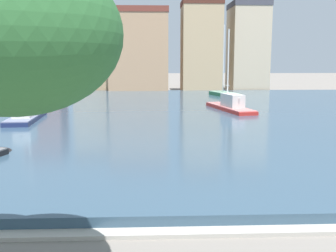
% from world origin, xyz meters
% --- Properties ---
extents(harbor_water, '(81.40, 46.37, 0.42)m').
position_xyz_m(harbor_water, '(0.00, 32.54, 0.21)').
color(harbor_water, '#334C60').
rests_on(harbor_water, ground).
extents(quay_edge_coping, '(81.40, 0.50, 0.12)m').
position_xyz_m(quay_edge_coping, '(0.00, 9.10, 0.06)').
color(quay_edge_coping, '#ADA89E').
rests_on(quay_edge_coping, ground).
extents(sailboat_navy, '(2.12, 7.40, 6.10)m').
position_xyz_m(sailboat_navy, '(-7.87, 27.58, 0.62)').
color(sailboat_navy, navy).
rests_on(sailboat_navy, ground).
extents(sailboat_yellow, '(3.29, 6.28, 7.15)m').
position_xyz_m(sailboat_yellow, '(-12.51, 40.59, 0.36)').
color(sailboat_yellow, gold).
rests_on(sailboat_yellow, ground).
extents(sailboat_red, '(3.20, 8.72, 7.13)m').
position_xyz_m(sailboat_red, '(7.45, 32.86, 0.59)').
color(sailboat_red, red).
rests_on(sailboat_red, ground).
extents(sailboat_green, '(3.11, 6.04, 8.69)m').
position_xyz_m(sailboat_green, '(9.44, 46.46, 0.48)').
color(sailboat_green, '#236B42').
rests_on(sailboat_green, ground).
extents(townhouse_end_terrace, '(5.37, 5.36, 10.50)m').
position_xyz_m(townhouse_end_terrace, '(-14.57, 58.16, 5.26)').
color(townhouse_end_terrace, '#8E5142').
rests_on(townhouse_end_terrace, ground).
extents(townhouse_narrow_midrow, '(6.46, 5.75, 10.86)m').
position_xyz_m(townhouse_narrow_midrow, '(-7.08, 58.96, 5.44)').
color(townhouse_narrow_midrow, tan).
rests_on(townhouse_narrow_midrow, ground).
extents(townhouse_wide_warehouse, '(8.44, 7.44, 11.87)m').
position_xyz_m(townhouse_wide_warehouse, '(-0.84, 57.83, 5.95)').
color(townhouse_wide_warehouse, tan).
rests_on(townhouse_wide_warehouse, ground).
extents(townhouse_corner_house, '(5.71, 5.81, 13.06)m').
position_xyz_m(townhouse_corner_house, '(8.21, 57.77, 6.54)').
color(townhouse_corner_house, tan).
rests_on(townhouse_corner_house, ground).
extents(townhouse_tall_gabled, '(5.41, 6.64, 13.04)m').
position_xyz_m(townhouse_tall_gabled, '(15.40, 59.23, 6.54)').
color(townhouse_tall_gabled, '#C6B293').
rests_on(townhouse_tall_gabled, ground).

